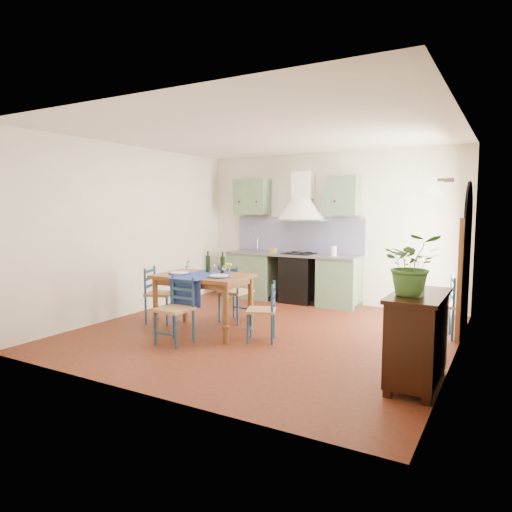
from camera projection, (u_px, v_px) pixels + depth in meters
The scene contains 13 objects.
floor at pixel (265, 332), 6.56m from camera, with size 5.00×5.00×0.00m, color #431C0E.
back_wall at pixel (300, 247), 8.66m from camera, with size 5.00×0.96×2.80m.
right_wall at pixel (460, 245), 5.43m from camera, with size 0.26×5.00×2.80m.
left_wall at pixel (134, 231), 7.64m from camera, with size 0.04×5.00×2.80m, color white.
ceiling at pixel (265, 133), 6.26m from camera, with size 5.00×5.00×0.01m, color silver.
dining_table at pixel (203, 281), 6.51m from camera, with size 1.35×1.03×1.15m.
chair_near at pixel (176, 310), 5.98m from camera, with size 0.42×0.42×0.87m.
chair_far at pixel (234, 292), 7.10m from camera, with size 0.46×0.46×0.90m.
chair_left at pixel (159, 294), 7.06m from camera, with size 0.51×0.51×0.87m.
chair_right at pixel (263, 311), 6.07m from camera, with size 0.49×0.49×0.79m.
chair_spare at pixel (441, 306), 6.26m from camera, with size 0.47×0.47×0.86m.
sideboard at pixel (417, 335), 4.55m from camera, with size 0.50×1.05×0.94m.
potted_plant at pixel (412, 265), 4.38m from camera, with size 0.54×0.47×0.60m, color #3C6D2D.
Camera 1 is at (3.05, -5.63, 1.78)m, focal length 32.00 mm.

